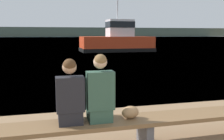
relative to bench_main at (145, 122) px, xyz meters
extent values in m
plane|color=teal|center=(-0.12, 122.11, -0.39)|extent=(240.00, 240.00, 0.00)
cube|color=#424738|center=(-0.12, 175.54, 2.79)|extent=(600.00, 12.00, 6.34)
cube|color=brown|center=(0.00, 0.00, 0.05)|extent=(7.49, 0.55, 0.06)
cube|color=#515156|center=(0.00, 0.00, -0.19)|extent=(0.12, 0.47, 0.40)
cube|color=black|center=(-1.19, 0.09, 0.18)|extent=(0.36, 0.41, 0.20)
cube|color=black|center=(-1.19, -0.02, 0.54)|extent=(0.41, 0.22, 0.52)
sphere|color=tan|center=(-1.19, -0.02, 0.95)|extent=(0.21, 0.21, 0.21)
sphere|color=#472D19|center=(-1.19, -0.04, 0.97)|extent=(0.19, 0.19, 0.19)
cube|color=#2D4C3D|center=(-0.74, 0.09, 0.18)|extent=(0.36, 0.41, 0.20)
cube|color=#2D4C3D|center=(-0.74, -0.02, 0.57)|extent=(0.41, 0.22, 0.58)
sphere|color=tan|center=(-0.74, -0.02, 1.01)|extent=(0.20, 0.20, 0.20)
sphere|color=brown|center=(-0.74, -0.04, 1.03)|extent=(0.19, 0.19, 0.19)
ellipsoid|color=#9E754C|center=(-0.25, 0.02, 0.18)|extent=(0.28, 0.18, 0.20)
cube|color=red|center=(5.37, 21.88, 0.38)|extent=(7.39, 3.63, 1.54)
cube|color=black|center=(5.37, 21.88, -0.20)|extent=(7.54, 3.77, 0.37)
cube|color=silver|center=(5.73, 21.88, 2.03)|extent=(2.60, 2.16, 1.75)
cube|color=black|center=(5.73, 21.88, 2.38)|extent=(2.65, 2.23, 0.63)
cylinder|color=#B2B2B7|center=(5.48, 21.88, 4.35)|extent=(0.14, 0.14, 2.90)
camera|label=1|loc=(-1.46, -3.63, 1.42)|focal=40.00mm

